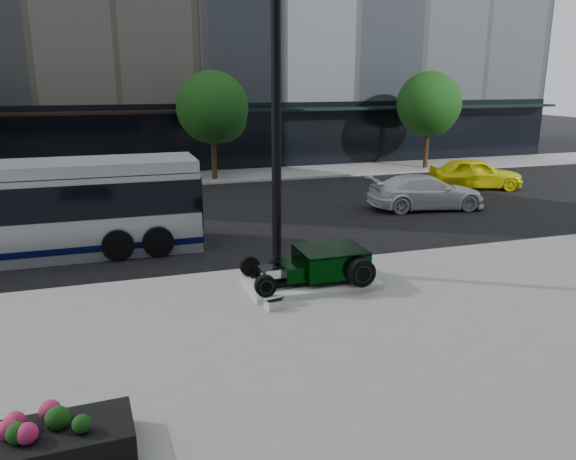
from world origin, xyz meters
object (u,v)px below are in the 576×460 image
object	(u,v)px
hot_rod	(323,263)
flower_planter	(55,441)
lamppost	(276,125)
yellow_taxi	(475,173)
white_sedan	(426,192)

from	to	relation	value
hot_rod	flower_planter	size ratio (longest dim) A/B	1.45
lamppost	yellow_taxi	bearing A→B (deg)	34.71
flower_planter	white_sedan	distance (m)	18.87
hot_rod	lamppost	size ratio (longest dim) A/B	0.37
hot_rod	yellow_taxi	distance (m)	16.37
lamppost	white_sedan	world-z (taller)	lamppost
hot_rod	lamppost	distance (m)	3.89
hot_rod	flower_planter	distance (m)	8.25
lamppost	flower_planter	world-z (taller)	lamppost
hot_rod	flower_planter	xyz separation A→B (m)	(-6.21, -5.42, -0.32)
flower_planter	yellow_taxi	size ratio (longest dim) A/B	0.49
white_sedan	yellow_taxi	distance (m)	5.80
lamppost	flower_planter	distance (m)	9.60
white_sedan	yellow_taxi	size ratio (longest dim) A/B	1.09
lamppost	yellow_taxi	distance (m)	16.42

